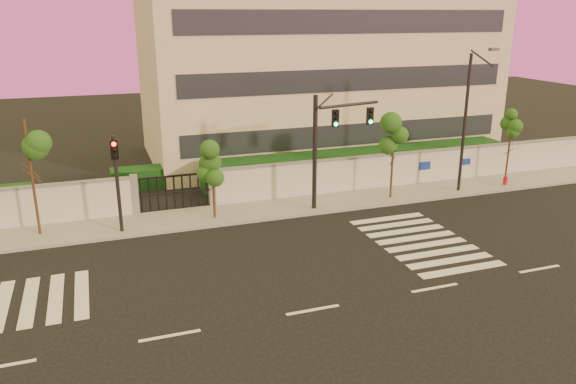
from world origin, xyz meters
The scene contains 14 objects.
ground centered at (0.00, 0.00, 0.00)m, with size 120.00×120.00×0.00m, color black.
sidewalk centered at (0.00, 10.50, 0.07)m, with size 60.00×3.00×0.15m, color gray.
perimeter_wall centered at (0.10, 12.00, 1.07)m, with size 60.00×0.36×2.20m.
hedge_row centered at (1.17, 14.74, 0.82)m, with size 41.00×4.25×1.80m.
institutional_building centered at (9.00, 21.99, 6.16)m, with size 24.40×12.40×12.25m.
road_markings centered at (-1.58, 3.76, 0.01)m, with size 57.00×7.62×0.02m.
street_tree_c centered at (-9.49, 10.63, 4.08)m, with size 1.57×1.25×5.55m.
street_tree_d centered at (-1.29, 10.05, 3.00)m, with size 1.57×1.25×4.07m.
street_tree_e centered at (8.70, 9.99, 3.51)m, with size 1.48×1.18×4.77m.
street_tree_f centered at (16.89, 10.42, 3.42)m, with size 1.42×1.13×4.65m.
traffic_signal_main centered at (4.73, 9.70, 3.86)m, with size 3.83×1.02×6.11m.
traffic_signal_secondary centered at (-5.87, 9.66, 3.01)m, with size 0.37×0.35×4.74m.
streetlight_east centered at (13.07, 9.64, 4.49)m, with size 0.50×2.00×8.30m.
fire_hydrant centered at (16.36, 9.80, 0.36)m, with size 0.28×0.27×0.73m.
Camera 1 is at (-6.67, -16.29, 10.00)m, focal length 35.00 mm.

